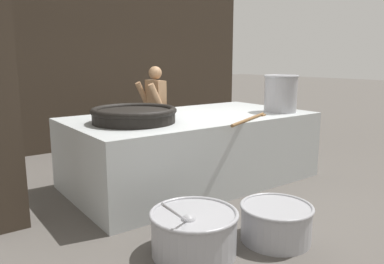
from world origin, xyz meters
The scene contains 9 objects.
ground_plane centered at (0.00, 0.00, 0.00)m, with size 60.00×60.00×0.00m, color #56514C.
back_wall centered at (0.00, 3.12, 1.80)m, with size 7.05×0.24×3.60m, color #382D23.
hearth_platform centered at (0.00, 0.00, 0.50)m, with size 3.50×1.89×0.99m.
giant_wok_near centered at (-0.98, -0.08, 1.10)m, with size 1.09×1.09×0.20m.
stock_pot centered at (1.30, -0.52, 1.28)m, with size 0.52×0.52×0.56m.
stirring_paddle centered at (0.36, -0.82, 1.01)m, with size 1.07×0.55×0.04m.
cook centered at (0.22, 1.39, 0.90)m, with size 0.40×0.61×1.67m.
prep_bowl_vegetables centered at (-1.25, -1.72, 0.23)m, with size 0.98×0.83×0.74m.
prep_bowl_meat centered at (-0.44, -2.00, 0.20)m, with size 0.73×0.73×0.37m.
Camera 1 is at (-3.19, -4.31, 1.78)m, focal length 35.00 mm.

